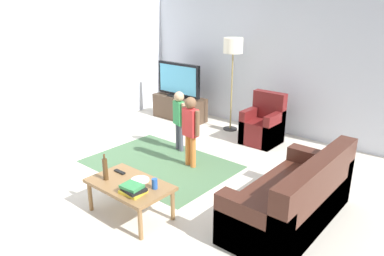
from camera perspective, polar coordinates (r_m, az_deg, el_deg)
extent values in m
plane|color=beige|center=(5.22, -4.32, -8.43)|extent=(7.80, 7.80, 0.00)
cube|color=silver|center=(7.14, 12.78, 10.20)|extent=(6.00, 0.12, 2.70)
cube|color=silver|center=(7.15, -22.25, 9.27)|extent=(0.12, 6.00, 2.70)
cube|color=#4C724C|center=(5.76, -4.96, -5.61)|extent=(2.20, 1.60, 0.01)
cube|color=#4C3828|center=(7.83, -1.95, 3.19)|extent=(1.20, 0.44, 0.50)
cube|color=black|center=(7.84, -2.19, 2.06)|extent=(1.10, 0.32, 0.03)
cube|color=black|center=(7.75, -2.08, 5.05)|extent=(0.44, 0.28, 0.03)
cube|color=black|center=(7.67, -2.11, 7.62)|extent=(1.10, 0.07, 0.68)
cube|color=#59B2D8|center=(7.64, -2.30, 7.57)|extent=(1.00, 0.01, 0.58)
cube|color=#472319|center=(4.41, 14.83, -11.54)|extent=(0.80, 1.80, 0.42)
cube|color=#472319|center=(4.21, 18.79, -10.12)|extent=(0.20, 1.80, 0.86)
cube|color=#472319|center=(3.76, 9.34, -15.43)|extent=(0.80, 0.20, 0.60)
cube|color=#472319|center=(5.03, 18.98, -6.80)|extent=(0.80, 0.20, 0.60)
cube|color=#B22823|center=(4.66, 19.86, -5.48)|extent=(0.10, 0.32, 0.32)
cube|color=maroon|center=(6.61, 10.82, -0.60)|extent=(0.60, 0.60, 0.42)
cube|color=maroon|center=(6.72, 11.89, 1.81)|extent=(0.60, 0.16, 0.90)
cube|color=maroon|center=(6.70, 9.10, 0.57)|extent=(0.12, 0.60, 0.60)
cube|color=maroon|center=(6.48, 12.70, -0.32)|extent=(0.12, 0.60, 0.60)
cylinder|color=#262626|center=(7.30, 5.99, -0.11)|extent=(0.28, 0.28, 0.02)
cylinder|color=#99844C|center=(7.08, 6.20, 5.62)|extent=(0.03, 0.03, 1.50)
cylinder|color=silver|center=(6.93, 6.47, 12.71)|extent=(0.36, 0.36, 0.28)
cylinder|color=#4C4C59|center=(6.23, -2.22, -1.30)|extent=(0.08, 0.08, 0.46)
cylinder|color=#4C4C59|center=(6.14, -1.71, -1.60)|extent=(0.08, 0.08, 0.46)
cube|color=#338C4C|center=(6.05, -2.01, 2.36)|extent=(0.25, 0.18, 0.40)
sphere|color=tan|center=(5.97, -2.05, 4.95)|extent=(0.17, 0.17, 0.17)
cylinder|color=tan|center=(6.16, -2.66, 2.87)|extent=(0.06, 0.06, 0.36)
cylinder|color=tan|center=(5.92, -1.34, 2.21)|extent=(0.06, 0.06, 0.36)
cylinder|color=orange|center=(5.63, -0.64, -3.44)|extent=(0.08, 0.08, 0.50)
cylinder|color=orange|center=(5.55, 0.18, -3.79)|extent=(0.08, 0.08, 0.50)
cube|color=red|center=(5.42, -0.24, 0.87)|extent=(0.25, 0.16, 0.42)
sphere|color=brown|center=(5.34, -0.24, 3.94)|extent=(0.18, 0.18, 0.18)
cylinder|color=brown|center=(5.52, -1.29, 1.45)|extent=(0.07, 0.07, 0.38)
cylinder|color=brown|center=(5.31, 0.85, 0.71)|extent=(0.07, 0.07, 0.38)
cube|color=olive|center=(4.35, -9.75, -8.70)|extent=(1.00, 0.60, 0.04)
cylinder|color=olive|center=(4.65, -15.64, -10.20)|extent=(0.05, 0.05, 0.38)
cylinder|color=olive|center=(4.02, -8.09, -14.63)|extent=(0.05, 0.05, 0.38)
cylinder|color=olive|center=(4.90, -10.80, -8.18)|extent=(0.05, 0.05, 0.38)
cylinder|color=olive|center=(4.31, -3.04, -11.91)|extent=(0.05, 0.05, 0.38)
cube|color=yellow|center=(4.12, -9.19, -9.77)|extent=(0.27, 0.24, 0.04)
cube|color=black|center=(4.09, -9.07, -9.43)|extent=(0.26, 0.23, 0.03)
cube|color=#388C4C|center=(4.09, -9.38, -8.98)|extent=(0.24, 0.20, 0.03)
cylinder|color=#4C3319|center=(4.42, -13.41, -6.30)|extent=(0.06, 0.06, 0.26)
cylinder|color=#4C3319|center=(4.35, -13.58, -4.37)|extent=(0.02, 0.02, 0.06)
cube|color=black|center=(4.61, -11.25, -6.74)|extent=(0.17, 0.05, 0.02)
cylinder|color=#2659B2|center=(4.16, -5.86, -8.66)|extent=(0.07, 0.07, 0.12)
cylinder|color=white|center=(4.37, -8.13, -8.05)|extent=(0.22, 0.22, 0.02)
cube|color=silver|center=(4.35, -7.96, -8.01)|extent=(0.15, 0.06, 0.01)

